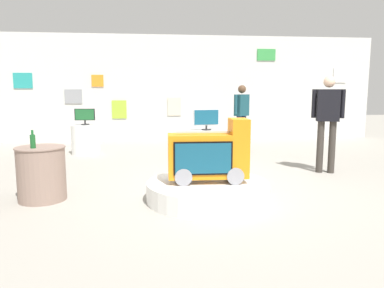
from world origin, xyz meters
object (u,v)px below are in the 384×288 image
(main_display_pedestal, at_px, (208,191))
(display_pedestal_left_rear, at_px, (206,147))
(novelty_firetruck_tv, at_px, (210,157))
(tv_on_center_rear, at_px, (85,116))
(display_pedestal_center_rear, at_px, (86,140))
(side_table_round, at_px, (41,173))
(bottle_on_side_table, at_px, (33,141))
(shopper_browsing_rear, at_px, (242,112))
(tv_on_left_rear, at_px, (206,118))
(shopper_browsing_near_truck, at_px, (328,116))

(main_display_pedestal, bearing_deg, display_pedestal_left_rear, 81.59)
(novelty_firetruck_tv, distance_m, tv_on_center_rear, 4.53)
(novelty_firetruck_tv, bearing_deg, tv_on_center_rear, 119.82)
(display_pedestal_left_rear, bearing_deg, novelty_firetruck_tv, -97.92)
(display_pedestal_center_rear, height_order, side_table_round, side_table_round)
(bottle_on_side_table, relative_size, shopper_browsing_rear, 0.15)
(tv_on_left_rear, bearing_deg, side_table_round, -139.21)
(display_pedestal_left_rear, bearing_deg, bottle_on_side_table, -138.39)
(tv_on_left_rear, bearing_deg, display_pedestal_left_rear, 83.46)
(tv_on_left_rear, height_order, display_pedestal_center_rear, tv_on_left_rear)
(side_table_round, bearing_deg, display_pedestal_center_rear, 90.00)
(side_table_round, height_order, bottle_on_side_table, bottle_on_side_table)
(tv_on_center_rear, bearing_deg, shopper_browsing_near_truck, -28.37)
(tv_on_center_rear, relative_size, shopper_browsing_rear, 0.29)
(tv_on_center_rear, bearing_deg, side_table_round, -90.00)
(display_pedestal_left_rear, bearing_deg, shopper_browsing_rear, 56.78)
(main_display_pedestal, bearing_deg, bottle_on_side_table, 175.94)
(display_pedestal_left_rear, height_order, bottle_on_side_table, bottle_on_side_table)
(display_pedestal_left_rear, bearing_deg, tv_on_center_rear, 151.74)
(shopper_browsing_rear, bearing_deg, main_display_pedestal, -109.72)
(main_display_pedestal, bearing_deg, side_table_round, 173.06)
(tv_on_left_rear, xyz_separation_m, display_pedestal_center_rear, (-2.60, 1.40, -0.57))
(display_pedestal_center_rear, bearing_deg, main_display_pedestal, -60.39)
(tv_on_left_rear, bearing_deg, shopper_browsing_rear, 56.84)
(bottle_on_side_table, bearing_deg, tv_on_left_rear, 41.56)
(side_table_round, bearing_deg, shopper_browsing_near_truck, 14.14)
(novelty_firetruck_tv, distance_m, shopper_browsing_rear, 4.58)
(tv_on_center_rear, bearing_deg, display_pedestal_left_rear, -28.26)
(display_pedestal_left_rear, distance_m, display_pedestal_center_rear, 2.95)
(tv_on_left_rear, xyz_separation_m, shopper_browsing_near_truck, (2.00, -1.08, 0.10))
(novelty_firetruck_tv, relative_size, shopper_browsing_rear, 0.67)
(main_display_pedestal, bearing_deg, novelty_firetruck_tv, -19.39)
(main_display_pedestal, height_order, shopper_browsing_rear, shopper_browsing_rear)
(tv_on_left_rear, distance_m, bottle_on_side_table, 3.54)
(novelty_firetruck_tv, relative_size, display_pedestal_center_rear, 1.58)
(display_pedestal_left_rear, height_order, tv_on_center_rear, tv_on_center_rear)
(main_display_pedestal, xyz_separation_m, shopper_browsing_rear, (1.54, 4.30, 0.80))
(display_pedestal_left_rear, xyz_separation_m, shopper_browsing_rear, (1.17, 1.79, 0.59))
(tv_on_center_rear, xyz_separation_m, shopper_browsing_rear, (3.77, 0.39, 0.04))
(main_display_pedestal, relative_size, side_table_round, 2.25)
(bottle_on_side_table, bearing_deg, side_table_round, 63.89)
(main_display_pedestal, relative_size, shopper_browsing_near_truck, 0.96)
(shopper_browsing_near_truck, bearing_deg, novelty_firetruck_tv, -148.58)
(display_pedestal_left_rear, xyz_separation_m, tv_on_center_rear, (-2.60, 1.40, 0.55))
(display_pedestal_center_rear, height_order, shopper_browsing_near_truck, shopper_browsing_near_truck)
(main_display_pedestal, xyz_separation_m, display_pedestal_left_rear, (0.37, 2.52, 0.21))
(display_pedestal_center_rear, xyz_separation_m, tv_on_center_rear, (0.00, -0.00, 0.55))
(main_display_pedestal, relative_size, display_pedestal_left_rear, 2.03)
(tv_on_left_rear, bearing_deg, main_display_pedestal, -98.41)
(tv_on_center_rear, bearing_deg, novelty_firetruck_tv, -60.18)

